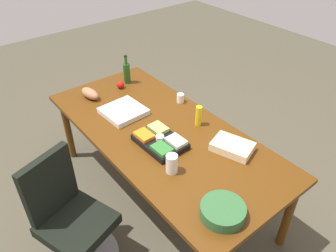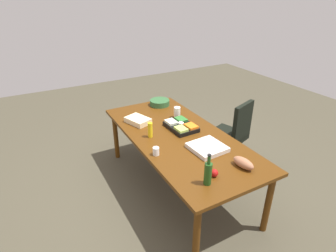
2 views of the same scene
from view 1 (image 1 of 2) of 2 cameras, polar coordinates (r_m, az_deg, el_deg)
ground_plane at (r=3.43m, az=-1.00°, el=-11.48°), size 10.00×10.00×0.00m
conference_table at (r=2.94m, az=-1.15°, el=-1.93°), size 2.37×1.09×0.79m
office_chair at (r=2.78m, az=-16.09°, el=-16.25°), size 0.61×0.61×1.01m
pizza_box at (r=3.13m, az=-7.70°, el=2.55°), size 0.38×0.38×0.05m
sheet_cake at (r=2.72m, az=11.06°, el=-3.53°), size 0.37×0.31×0.07m
salad_bowl at (r=2.23m, az=9.44°, el=-14.31°), size 0.34×0.34×0.08m
mayo_jar at (r=2.45m, az=0.66°, el=-6.55°), size 0.10×0.10×0.15m
bread_loaf at (r=3.43m, az=-13.35°, el=5.49°), size 0.25×0.15×0.10m
apple_red at (r=3.55m, az=-8.22°, el=7.06°), size 0.09×0.09×0.08m
veggie_tray at (r=2.73m, az=-1.39°, el=-2.57°), size 0.43×0.31×0.09m
paper_cup at (r=3.27m, az=2.16°, el=4.84°), size 0.07×0.07×0.09m
mustard_bottle at (r=2.93m, az=5.31°, el=1.76°), size 0.07×0.07×0.19m
wine_bottle at (r=3.61m, az=-7.15°, el=9.20°), size 0.08×0.08×0.32m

